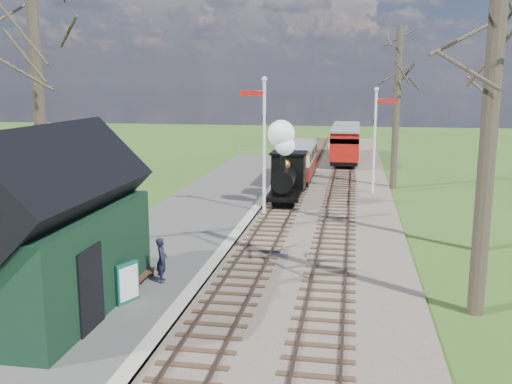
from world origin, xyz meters
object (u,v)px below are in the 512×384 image
Objects in this scene: semaphore_far at (376,132)px; red_carriage_a at (345,146)px; person at (162,260)px; semaphore_near at (263,136)px; red_carriage_b at (346,138)px; locomotive at (286,167)px; sign_board at (128,283)px; station_shed at (50,231)px; coach at (298,161)px; bench at (137,270)px.

semaphore_far is 1.13× the size of red_carriage_a.
red_carriage_a is 3.81× the size of person.
red_carriage_b is (3.37, 21.62, -2.13)m from semaphore_near.
locomotive is 14.09m from sign_board.
station_shed is at bearing -101.59° from red_carriage_b.
station_shed reaches higher than locomotive.
coach is (4.30, 20.57, -0.87)m from station_shed.
locomotive is at bearing -97.79° from red_carriage_b.
red_carriage_a is 26.17m from person.
person is at bearing 12.38° from bench.
coach is at bearing -109.01° from red_carriage_a.
red_carriage_a is 1.00× the size of red_carriage_b.
semaphore_near reaches higher than red_carriage_b.
semaphore_near reaches higher than bench.
station_shed is 20.01m from semaphore_far.
semaphore_far is at bearing 64.28° from station_shed.
locomotive is at bearing -100.87° from red_carriage_a.
coach reaches higher than sign_board.
semaphore_far reaches higher than bench.
semaphore_near is 8.89m from coach.
coach is at bearing 78.20° from station_shed.
semaphore_far is 4.29× the size of person.
sign_board is (1.72, 0.70, -1.51)m from station_shed.
bench is at bearing 102.44° from sign_board.
station_shed reaches higher than sign_board.
red_carriage_b is at bearing 78.73° from coach.
locomotive is 3.67× the size of sign_board.
locomotive is at bearing 73.23° from semaphore_near.
red_carriage_a and red_carriage_b have the same top height.
bench is at bearing -102.46° from semaphore_near.
sign_board is at bearing -99.11° from semaphore_near.
station_shed is 1.55× the size of locomotive.
semaphore_near is at bearing -98.86° from red_carriage_b.
semaphore_near is at bearing -101.81° from red_carriage_a.
semaphore_far is (5.14, 6.00, -0.27)m from semaphore_near.
station_shed is 34.33m from red_carriage_b.
bench is at bearing -103.36° from locomotive.
coach is 20.05m from sign_board.
red_carriage_a reaches higher than bench.
semaphore_near is at bearing -130.60° from semaphore_far.
coach is 1.28× the size of red_carriage_b.
bench is (-2.91, -12.26, -1.32)m from locomotive.
locomotive is 0.80× the size of red_carriage_a.
locomotive is at bearing 73.55° from station_shed.
red_carriage_b is at bearing 96.48° from semaphore_far.
locomotive reaches higher than coach.
red_carriage_b is 3.81× the size of person.
red_carriage_a is (2.60, 7.55, 0.10)m from coach.
red_carriage_a is at bearing 77.95° from bench.
bench is (-5.52, -31.36, -0.92)m from red_carriage_b.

